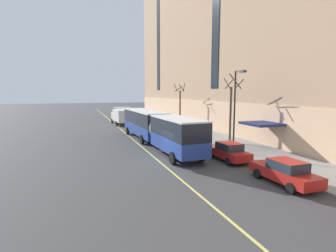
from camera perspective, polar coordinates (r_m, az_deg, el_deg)
name	(u,v)px	position (r m, az deg, el deg)	size (l,w,h in m)	color
ground_plane	(165,161)	(21.89, -0.64, -7.71)	(260.00, 260.00, 0.00)	#424244
sidewalk	(239,146)	(28.58, 15.30, -4.25)	(5.77, 160.00, 0.15)	gray
city_bus	(155,126)	(28.49, -2.80, -0.04)	(3.54, 19.62, 3.49)	navy
parked_car_black_0	(142,118)	(51.72, -5.62, 1.84)	(2.03, 4.69, 1.56)	black
parked_car_navy_1	(179,132)	(32.47, 2.33, -1.37)	(2.05, 4.45, 1.56)	navy
parked_car_white_2	(153,122)	(44.14, -3.21, 0.92)	(1.95, 4.32, 1.56)	silver
parked_car_red_3	(228,151)	(22.55, 12.95, -5.41)	(2.01, 4.53, 1.56)	#B21E19
parked_car_red_6	(285,172)	(17.99, 24.10, -9.11)	(1.94, 4.65, 1.56)	#B21E19
box_truck	(121,116)	(46.90, -10.21, 2.20)	(2.60, 7.51, 2.73)	silver
street_tree_mid_block	(231,109)	(29.67, 13.55, 3.64)	(1.84, 1.90, 7.54)	brown
street_tree_far_uptown	(180,105)	(43.11, 2.63, 4.70)	(1.62, 1.62, 7.00)	brown
street_lamp	(236,103)	(24.67, 14.58, 4.78)	(0.36, 1.48, 7.48)	#2D2D30
lane_centerline	(150,154)	(24.54, -3.92, -6.07)	(0.16, 140.00, 0.01)	#E0D66B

